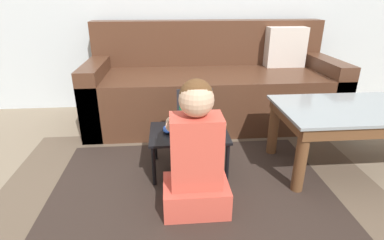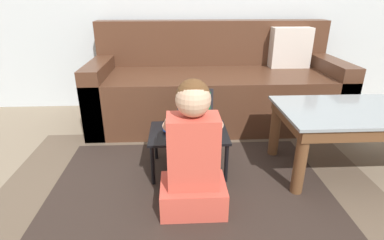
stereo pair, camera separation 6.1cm
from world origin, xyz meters
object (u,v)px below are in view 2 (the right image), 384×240
(laptop_desk, at_px, (189,136))
(computer_mouse, at_px, (168,129))
(couch, at_px, (216,88))
(coffee_table, at_px, (373,119))
(laptop, at_px, (196,123))
(person_seated, at_px, (193,156))

(laptop_desk, xyz_separation_m, computer_mouse, (-0.13, 0.01, 0.05))
(couch, distance_m, coffee_table, 1.29)
(couch, xyz_separation_m, laptop, (-0.24, -0.86, 0.02))
(coffee_table, bearing_deg, laptop, 175.49)
(computer_mouse, xyz_separation_m, person_seated, (0.14, -0.40, 0.03))
(coffee_table, relative_size, computer_mouse, 11.12)
(laptop, xyz_separation_m, person_seated, (-0.04, -0.43, 0.00))
(computer_mouse, height_order, person_seated, person_seated)
(coffee_table, bearing_deg, computer_mouse, 177.19)
(laptop_desk, bearing_deg, computer_mouse, 173.76)
(coffee_table, relative_size, laptop_desk, 2.39)
(laptop_desk, relative_size, person_seated, 0.68)
(couch, distance_m, computer_mouse, 0.98)
(laptop_desk, height_order, laptop, laptop)
(couch, height_order, coffee_table, couch)
(couch, relative_size, laptop_desk, 4.37)
(coffee_table, relative_size, laptop, 4.84)
(couch, height_order, computer_mouse, couch)
(coffee_table, distance_m, laptop_desk, 1.17)
(person_seated, bearing_deg, couch, 77.69)
(laptop, bearing_deg, coffee_table, -4.51)
(computer_mouse, relative_size, person_seated, 0.15)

